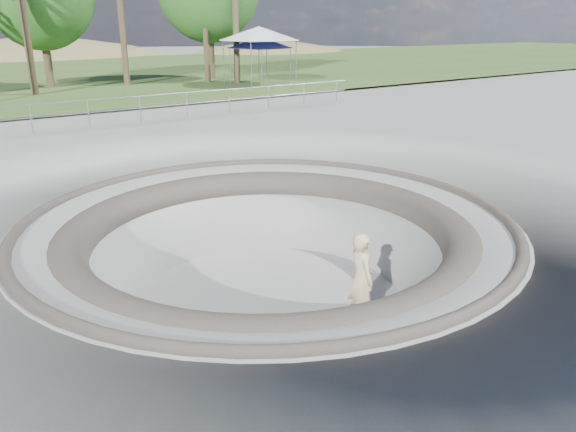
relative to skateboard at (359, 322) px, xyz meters
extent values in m
plane|color=#999994|center=(-0.90, 1.96, 1.83)|extent=(180.00, 180.00, 0.00)
torus|color=#999994|center=(-0.90, 1.96, -0.17)|extent=(14.00, 14.00, 4.00)
cylinder|color=#999994|center=(-0.90, 1.96, -0.12)|extent=(6.60, 6.60, 0.10)
torus|color=#4F483F|center=(-0.90, 1.96, 1.81)|extent=(10.24, 10.24, 0.24)
torus|color=#4F483F|center=(-0.90, 1.96, 1.38)|extent=(8.91, 8.91, 0.81)
ellipsoid|color=olive|center=(7.10, 61.96, -6.03)|extent=(61.60, 44.00, 28.60)
ellipsoid|color=olive|center=(34.10, 53.96, -3.53)|extent=(42.00, 30.00, 19.50)
cylinder|color=gray|center=(-0.90, 13.96, 3.00)|extent=(25.00, 0.05, 0.05)
cylinder|color=gray|center=(-0.90, 13.96, 2.55)|extent=(25.00, 0.05, 0.05)
cube|color=brown|center=(0.00, 0.00, 0.01)|extent=(0.87, 0.44, 0.02)
cylinder|color=#B7B7BC|center=(0.00, 0.00, -0.03)|extent=(0.08, 0.18, 0.04)
cylinder|color=#B7B7BC|center=(0.00, 0.00, -0.03)|extent=(0.08, 0.18, 0.04)
cylinder|color=beige|center=(0.00, 0.00, -0.04)|extent=(0.07, 0.05, 0.07)
cylinder|color=beige|center=(0.00, 0.00, -0.04)|extent=(0.07, 0.05, 0.07)
cylinder|color=beige|center=(0.00, 0.00, -0.04)|extent=(0.07, 0.05, 0.07)
cylinder|color=beige|center=(0.00, 0.00, -0.04)|extent=(0.07, 0.05, 0.07)
imported|color=beige|center=(0.00, 0.00, 0.97)|extent=(0.60, 0.78, 1.91)
cylinder|color=gray|center=(10.15, 20.29, 3.34)|extent=(0.06, 0.06, 2.46)
cylinder|color=gray|center=(13.28, 20.29, 3.34)|extent=(0.06, 0.06, 2.46)
cylinder|color=gray|center=(10.15, 23.42, 3.34)|extent=(0.06, 0.06, 2.46)
cylinder|color=gray|center=(13.28, 23.42, 3.34)|extent=(0.06, 0.06, 2.46)
cube|color=silver|center=(11.71, 21.85, 4.68)|extent=(3.37, 3.37, 0.08)
cone|color=silver|center=(11.71, 21.85, 5.07)|extent=(6.64, 6.64, 0.78)
cylinder|color=gray|center=(10.75, 20.97, 3.12)|extent=(0.06, 0.06, 2.02)
cylinder|color=gray|center=(13.33, 20.97, 3.12)|extent=(0.06, 0.06, 2.02)
cylinder|color=gray|center=(10.75, 23.55, 3.12)|extent=(0.06, 0.06, 2.02)
cylinder|color=gray|center=(13.33, 23.55, 3.12)|extent=(0.06, 0.06, 2.02)
cube|color=#3237B4|center=(12.04, 22.26, 4.23)|extent=(3.37, 3.37, 0.08)
cone|color=#3237B4|center=(12.04, 22.26, 4.55)|extent=(5.29, 5.29, 0.64)
cylinder|color=#4F3D2D|center=(5.08, 26.17, 6.04)|extent=(0.36, 0.36, 8.08)
cylinder|color=#4F3D2D|center=(1.06, 27.57, 4.55)|extent=(0.44, 0.44, 5.10)
cylinder|color=#4F3D2D|center=(11.02, 26.61, 4.83)|extent=(0.44, 0.44, 5.66)
camera|label=1|loc=(-6.98, -7.31, 5.77)|focal=35.00mm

